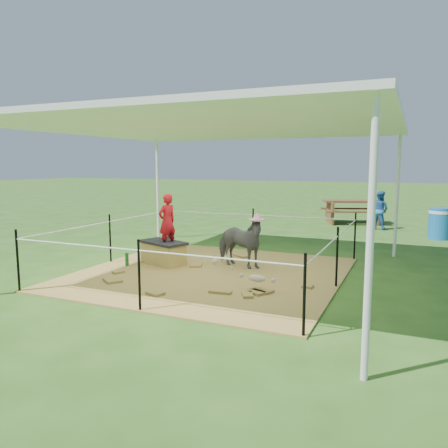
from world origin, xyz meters
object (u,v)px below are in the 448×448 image
at_px(woman, 167,217).
at_px(distant_person, 379,210).
at_px(pony, 239,243).
at_px(foal, 257,277).
at_px(picnic_table_near, 352,212).
at_px(green_bottle, 127,259).
at_px(trash_barrel, 439,224).
at_px(straw_bale, 163,254).

bearing_deg(woman, distant_person, 173.71).
bearing_deg(pony, foal, -133.89).
relative_size(picnic_table_near, distant_person, 1.58).
relative_size(green_bottle, trash_barrel, 0.30).
bearing_deg(woman, picnic_table_near, -176.88).
xyz_separation_m(pony, trash_barrel, (3.67, 5.28, -0.09)).
bearing_deg(trash_barrel, picnic_table_near, 137.44).
xyz_separation_m(pony, picnic_table_near, (1.09, 7.65, -0.12)).
xyz_separation_m(trash_barrel, distant_person, (-1.62, 1.27, 0.18)).
xyz_separation_m(green_bottle, foal, (2.89, -0.62, 0.11)).
distance_m(foal, distant_person, 8.03).
bearing_deg(foal, green_bottle, 173.35).
relative_size(pony, trash_barrel, 1.35).
bearing_deg(picnic_table_near, pony, -117.99).
bearing_deg(picnic_table_near, woman, -127.16).
height_order(pony, foal, pony).
distance_m(trash_barrel, distant_person, 2.06).
bearing_deg(green_bottle, woman, 34.70).
relative_size(trash_barrel, picnic_table_near, 0.45).
xyz_separation_m(trash_barrel, picnic_table_near, (-2.59, 2.38, -0.03)).
distance_m(woman, picnic_table_near, 8.37).
bearing_deg(distant_person, picnic_table_near, -26.89).
relative_size(straw_bale, green_bottle, 3.60).
bearing_deg(distant_person, straw_bale, 84.56).
xyz_separation_m(straw_bale, green_bottle, (-0.55, -0.45, -0.08)).
relative_size(straw_bale, trash_barrel, 1.08).
height_order(foal, picnic_table_near, picnic_table_near).
bearing_deg(trash_barrel, foal, -112.93).
height_order(green_bottle, trash_barrel, trash_barrel).
bearing_deg(green_bottle, trash_barrel, 46.63).
xyz_separation_m(woman, picnic_table_near, (2.48, 7.98, -0.59)).
distance_m(straw_bale, distant_person, 7.74).
xyz_separation_m(straw_bale, picnic_table_near, (2.58, 7.98, 0.16)).
relative_size(green_bottle, foal, 0.30).
bearing_deg(distant_person, pony, 94.43).
distance_m(straw_bale, picnic_table_near, 8.38).
relative_size(foal, trash_barrel, 1.00).
height_order(woman, picnic_table_near, woman).
relative_size(straw_bale, woman, 0.83).
distance_m(green_bottle, picnic_table_near, 8.99).
height_order(woman, trash_barrel, woman).
xyz_separation_m(green_bottle, distant_person, (4.10, 7.32, 0.44)).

